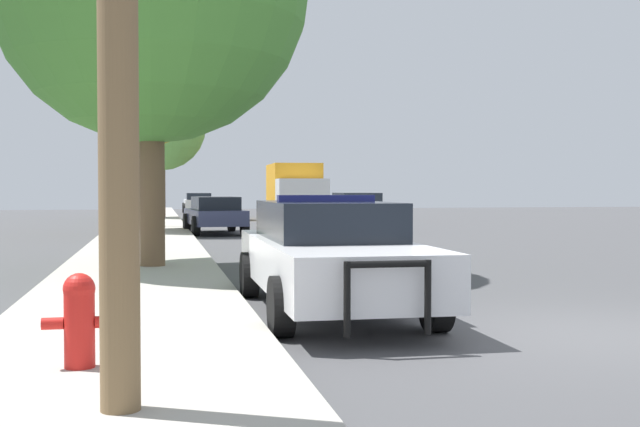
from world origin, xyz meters
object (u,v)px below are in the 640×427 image
(traffic_light, at_px, (184,127))
(tree_sidewalk_far, at_px, (161,126))
(box_truck, at_px, (295,190))
(car_background_distant, at_px, (198,202))
(fire_hydrant, at_px, (79,317))
(tree_sidewalk_mid, at_px, (142,75))
(police_car, at_px, (329,253))
(car_background_midblock, at_px, (215,214))
(car_background_oncoming, at_px, (357,211))

(traffic_light, bearing_deg, tree_sidewalk_far, 95.02)
(box_truck, bearing_deg, car_background_distant, -66.61)
(fire_hydrant, height_order, tree_sidewalk_mid, tree_sidewalk_mid)
(traffic_light, xyz_separation_m, box_truck, (5.95, 8.45, -2.51))
(traffic_light, height_order, car_background_distant, traffic_light)
(police_car, xyz_separation_m, traffic_light, (-1.13, 22.16, 3.29))
(traffic_light, bearing_deg, tree_sidewalk_mid, -118.52)
(car_background_distant, distance_m, tree_sidewalk_far, 11.28)
(box_truck, xyz_separation_m, tree_sidewalk_mid, (-7.53, -11.36, 4.15))
(car_background_midblock, relative_size, car_background_distant, 1.00)
(car_background_midblock, bearing_deg, traffic_light, 100.46)
(fire_hydrant, bearing_deg, car_background_midblock, 82.98)
(car_background_midblock, height_order, tree_sidewalk_far, tree_sidewalk_far)
(tree_sidewalk_far, relative_size, tree_sidewalk_mid, 0.86)
(fire_hydrant, height_order, car_background_distant, car_background_distant)
(car_background_oncoming, xyz_separation_m, box_truck, (-0.44, 11.41, 0.78))
(fire_hydrant, xyz_separation_m, car_background_oncoming, (8.15, 22.58, 0.22))
(box_truck, height_order, tree_sidewalk_far, tree_sidewalk_far)
(police_car, relative_size, traffic_light, 0.96)
(box_truck, bearing_deg, car_background_oncoming, 94.63)
(traffic_light, xyz_separation_m, tree_sidewalk_far, (-0.85, 9.67, 0.77))
(car_background_midblock, bearing_deg, car_background_distant, 84.37)
(police_car, relative_size, fire_hydrant, 6.85)
(box_truck, distance_m, tree_sidewalk_far, 7.65)
(police_car, bearing_deg, car_background_oncoming, -104.86)
(fire_hydrant, distance_m, traffic_light, 25.84)
(car_background_midblock, height_order, car_background_distant, car_background_midblock)
(police_car, bearing_deg, box_truck, -98.48)
(police_car, bearing_deg, car_background_distant, -90.11)
(police_car, xyz_separation_m, fire_hydrant, (-2.88, -3.38, -0.22))
(tree_sidewalk_far, bearing_deg, car_background_distant, 76.72)
(car_background_oncoming, bearing_deg, fire_hydrant, 71.23)
(car_background_midblock, xyz_separation_m, tree_sidewalk_mid, (-2.52, 0.72, 4.99))
(traffic_light, distance_m, box_truck, 10.63)
(police_car, height_order, tree_sidewalk_mid, tree_sidewalk_mid)
(car_background_oncoming, height_order, box_truck, box_truck)
(traffic_light, relative_size, car_background_midblock, 1.24)
(police_car, xyz_separation_m, car_background_distant, (0.44, 42.05, -0.06))
(car_background_midblock, height_order, car_background_oncoming, car_background_oncoming)
(traffic_light, relative_size, tree_sidewalk_mid, 0.69)
(police_car, xyz_separation_m, car_background_midblock, (-0.18, 18.53, -0.06))
(fire_hydrant, xyz_separation_m, tree_sidewalk_mid, (0.17, 22.63, 5.15))
(car_background_midblock, bearing_deg, car_background_oncoming, 2.91)
(police_car, height_order, car_background_midblock, police_car)
(box_truck, distance_m, tree_sidewalk_mid, 14.24)
(police_car, distance_m, box_truck, 31.00)
(fire_hydrant, xyz_separation_m, car_background_distant, (3.32, 45.43, 0.16))
(car_background_distant, bearing_deg, box_truck, -68.45)
(traffic_light, relative_size, tree_sidewalk_far, 0.81)
(police_car, bearing_deg, fire_hydrant, 50.07)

